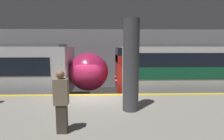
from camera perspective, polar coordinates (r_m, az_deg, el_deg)
ground_plane at (r=9.22m, az=-6.16°, el=-14.65°), size 120.00×120.00×0.00m
platform at (r=6.73m, az=-7.91°, el=-18.24°), size 40.00×4.98×1.15m
station_rear_barrier at (r=14.90m, az=-4.45°, el=3.70°), size 50.00×0.15×4.91m
support_pillar_near at (r=6.37m, az=6.21°, el=1.40°), size 0.58×0.58×3.35m
person_waiting at (r=4.97m, az=-16.21°, el=-9.48°), size 0.38×0.24×1.75m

